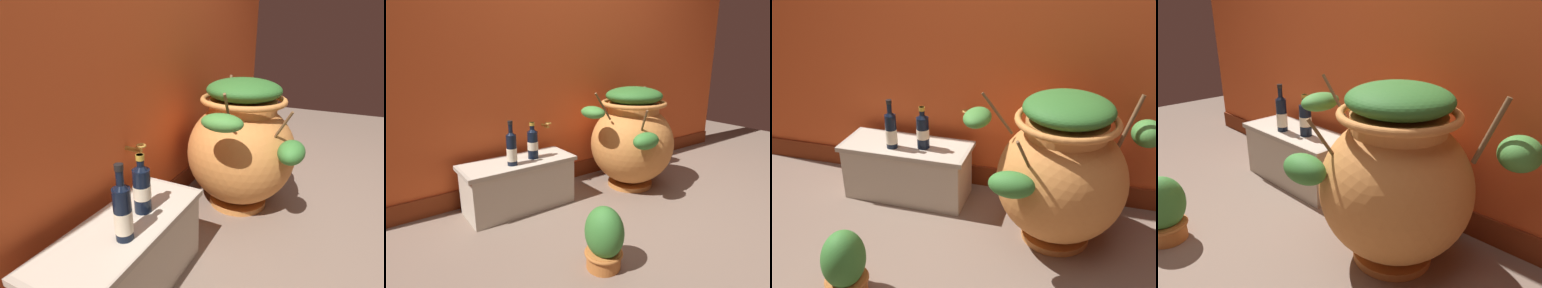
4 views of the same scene
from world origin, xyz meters
TOP-DOWN VIEW (x-y plane):
  - ground_plane at (0.00, 0.00)m, footprint 7.00×7.00m
  - back_wall at (-0.00, 1.20)m, footprint 4.40×0.33m
  - terracotta_urn at (0.37, 0.66)m, footprint 1.07×0.79m
  - stone_ledge at (-0.63, 0.84)m, footprint 0.85×0.34m
  - wine_bottle_left at (-0.70, 0.78)m, footprint 0.07×0.07m
  - wine_bottle_middle at (-0.50, 0.83)m, footprint 0.08×0.08m

SIDE VIEW (x-z plane):
  - ground_plane at x=0.00m, z-range 0.00..0.00m
  - stone_ledge at x=-0.63m, z-range 0.01..0.39m
  - terracotta_urn at x=0.37m, z-range 0.00..0.88m
  - wine_bottle_middle at x=-0.50m, z-range 0.36..0.64m
  - wine_bottle_left at x=-0.70m, z-range 0.34..0.66m
  - back_wall at x=0.00m, z-range -0.01..2.59m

